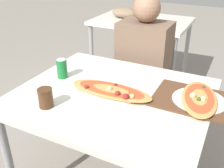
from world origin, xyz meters
name	(u,v)px	position (x,y,z in m)	size (l,w,h in m)	color
dining_table	(113,104)	(0.00, 0.00, 0.68)	(1.10, 0.94, 0.76)	silver
chair_far_seated	(146,80)	(-0.07, 0.79, 0.48)	(0.40, 0.40, 0.83)	#4C4C4C
person_seated	(143,59)	(-0.07, 0.69, 0.72)	(0.40, 0.30, 1.22)	#2D2D38
pizza_main	(111,91)	(0.00, -0.02, 0.78)	(0.50, 0.31, 0.06)	white
soda_can	(62,68)	(-0.39, 0.04, 0.82)	(0.07, 0.07, 0.12)	#197233
drink_glass	(46,98)	(-0.25, -0.29, 0.81)	(0.08, 0.08, 0.10)	#4C2D19
serving_tray	(189,99)	(0.41, 0.12, 0.77)	(0.39, 0.33, 0.01)	brown
pizza_second	(199,99)	(0.47, 0.12, 0.78)	(0.29, 0.43, 0.06)	white
background_table	(139,24)	(-0.52, 1.73, 0.70)	(1.10, 0.80, 0.88)	silver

